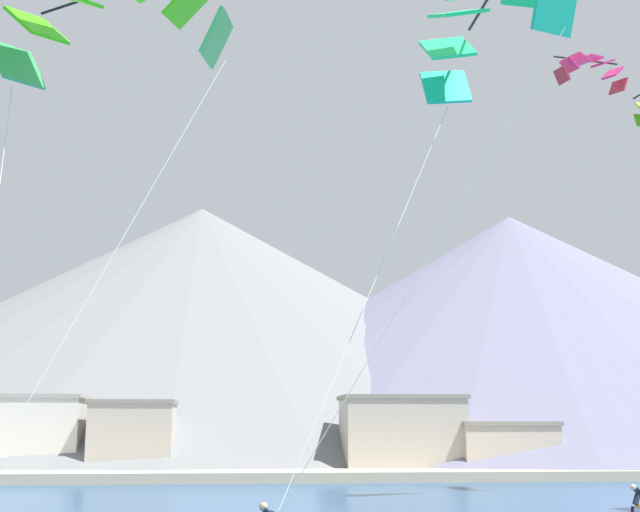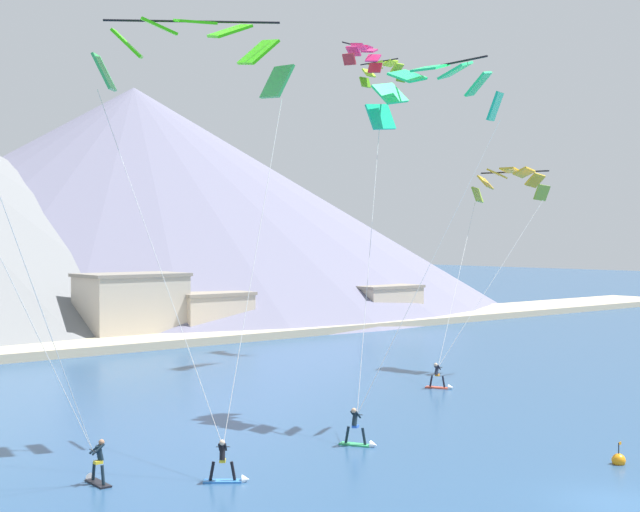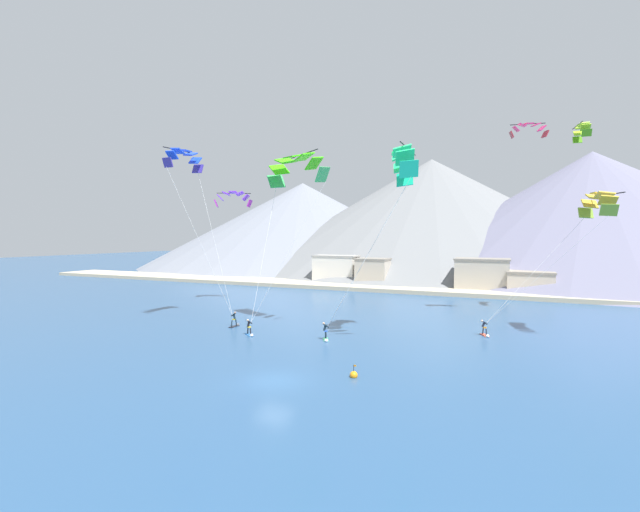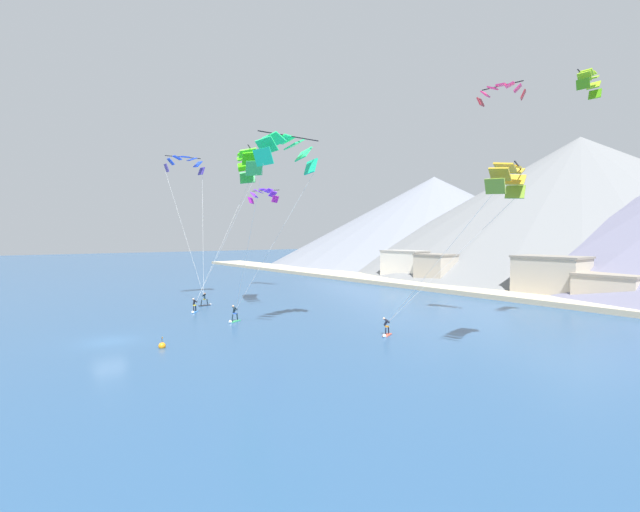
{
  "view_description": "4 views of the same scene",
  "coord_description": "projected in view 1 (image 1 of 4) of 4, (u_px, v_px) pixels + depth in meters",
  "views": [
    {
      "loc": [
        -2.26,
        -12.23,
        3.63
      ],
      "look_at": [
        0.72,
        19.17,
        9.7
      ],
      "focal_mm": 50.0,
      "sensor_mm": 36.0,
      "label": 1
    },
    {
      "loc": [
        -27.28,
        -17.12,
        9.14
      ],
      "look_at": [
        0.76,
        17.05,
        8.26
      ],
      "focal_mm": 50.0,
      "sensor_mm": 36.0,
      "label": 2
    },
    {
      "loc": [
        14.52,
        -25.13,
        9.9
      ],
      "look_at": [
        -3.04,
        14.72,
        7.89
      ],
      "focal_mm": 24.0,
      "sensor_mm": 36.0,
      "label": 3
    },
    {
      "loc": [
        38.85,
        -7.36,
        8.84
      ],
      "look_at": [
        3.71,
        19.36,
        6.76
      ],
      "focal_mm": 24.0,
      "sensor_mm": 36.0,
      "label": 4
    }
  ],
  "objects": [
    {
      "name": "mountain_peak_central_summit",
      "position": [
        513.0,
        334.0,
        113.61
      ],
      "size": [
        103.54,
        103.54,
        30.71
      ],
      "color": "slate",
      "rests_on": "ground"
    },
    {
      "name": "shoreline_strip",
      "position": [
        266.0,
        474.0,
        62.63
      ],
      "size": [
        180.0,
        10.0,
        0.7
      ],
      "primitive_type": "cube",
      "color": "#BCAD8E",
      "rests_on": "ground"
    },
    {
      "name": "parafoil_kite_near_trail",
      "position": [
        485.0,
        18.0,
        28.84
      ],
      "size": [
        8.7,
        7.29,
        16.63
      ],
      "color": "#17C890"
    },
    {
      "name": "shore_building_promenade_mid",
      "position": [
        402.0,
        435.0,
        67.44
      ],
      "size": [
        9.27,
        6.02,
        5.99
      ],
      "color": "#B7AD9E",
      "rests_on": "ground"
    },
    {
      "name": "shore_building_harbour_front",
      "position": [
        133.0,
        438.0,
        65.68
      ],
      "size": [
        6.26,
        5.33,
        5.6
      ],
      "color": "#B7AD9E",
      "rests_on": "ground"
    },
    {
      "name": "mountain_peak_west_ridge",
      "position": [
        199.0,
        329.0,
        120.29
      ],
      "size": [
        116.19,
        116.19,
        33.38
      ],
      "color": "slate",
      "rests_on": "ground"
    },
    {
      "name": "parafoil_kite_mid_center",
      "position": [
        110.0,
        15.0,
        30.4
      ],
      "size": [
        8.54,
        8.49,
        17.57
      ],
      "color": "green"
    },
    {
      "name": "shore_building_quay_west",
      "position": [
        502.0,
        448.0,
        67.69
      ],
      "size": [
        7.44,
        6.68,
        4.04
      ],
      "color": "beige",
      "rests_on": "ground"
    },
    {
      "name": "shore_building_quay_east",
      "position": [
        21.0,
        436.0,
        65.88
      ],
      "size": [
        9.18,
        4.76,
        6.0
      ],
      "color": "silver",
      "rests_on": "ground"
    },
    {
      "name": "parafoil_kite_distant_mid_solo",
      "position": [
        591.0,
        68.0,
        47.82
      ],
      "size": [
        4.36,
        2.29,
        1.78
      ],
      "color": "maroon"
    }
  ]
}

